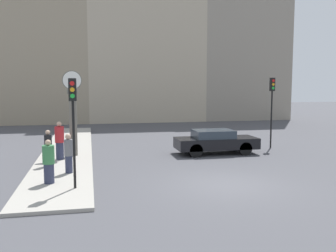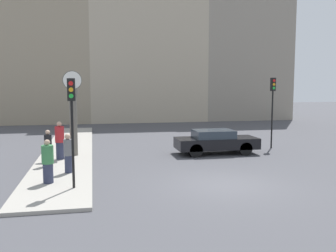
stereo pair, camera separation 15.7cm
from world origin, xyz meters
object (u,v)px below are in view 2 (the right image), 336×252
Objects in this scene: pedestrian_black_jacket at (48,148)px; traffic_light_near at (72,110)px; pedestrian_green_hoodie at (48,162)px; traffic_light_far at (273,98)px; pedestrian_red_top at (60,141)px; pedestrian_grey_jacket at (68,153)px; street_clock at (73,116)px; sedan_car at (216,141)px.

traffic_light_near is at bearing -72.16° from pedestrian_black_jacket.
traffic_light_near is at bearing -42.24° from pedestrian_green_hoodie.
traffic_light_far is 2.24× the size of pedestrian_red_top.
traffic_light_far is at bearing 7.54° from pedestrian_red_top.
traffic_light_near is 12.85m from traffic_light_far.
pedestrian_grey_jacket is 0.88× the size of pedestrian_red_top.
street_clock is 5.54m from pedestrian_green_hoodie.
traffic_light_far reaches higher than pedestrian_red_top.
street_clock reaches higher than pedestrian_green_hoodie.
traffic_light_near is 2.36× the size of pedestrian_grey_jacket.
pedestrian_red_top is at bearing -172.46° from traffic_light_far.
traffic_light_near is 6.25m from street_clock.
sedan_car is 7.52m from street_clock.
sedan_car is at bearing 39.24° from traffic_light_near.
pedestrian_grey_jacket is at bearing -90.76° from street_clock.
traffic_light_near is 2.37× the size of pedestrian_black_jacket.
street_clock is at bearing 89.24° from pedestrian_grey_jacket.
pedestrian_grey_jacket reaches higher than pedestrian_green_hoodie.
traffic_light_near is at bearing -82.32° from pedestrian_grey_jacket.
pedestrian_green_hoodie is at bearing -84.02° from pedestrian_black_jacket.
pedestrian_green_hoodie reaches higher than sedan_car.
traffic_light_near is 0.89× the size of street_clock.
pedestrian_red_top reaches higher than pedestrian_green_hoodie.
pedestrian_green_hoodie is (-0.67, -5.36, -1.24)m from street_clock.
street_clock is 2.68× the size of pedestrian_black_jacket.
street_clock is at bearing 82.87° from pedestrian_green_hoodie.
street_clock is (-7.37, 0.41, 1.46)m from sedan_car.
traffic_light_far is 2.57× the size of pedestrian_black_jacket.
street_clock is 2.67× the size of pedestrian_green_hoodie.
pedestrian_black_jacket is at bearing -104.88° from pedestrian_red_top.
pedestrian_black_jacket is 1.81m from pedestrian_grey_jacket.
traffic_light_near reaches higher than pedestrian_grey_jacket.
traffic_light_far is 12.22m from pedestrian_grey_jacket.
pedestrian_grey_jacket reaches higher than pedestrian_black_jacket.
pedestrian_red_top is at bearing 75.12° from pedestrian_black_jacket.
traffic_light_far is 0.96× the size of street_clock.
sedan_car is at bearing -3.20° from street_clock.
pedestrian_grey_jacket is (0.62, 1.50, 0.02)m from pedestrian_green_hoodie.
pedestrian_red_top is (-11.74, -1.55, -1.89)m from traffic_light_far.
pedestrian_green_hoodie is at bearing 137.76° from traffic_light_near.
sedan_car is 1.15× the size of traffic_light_near.
traffic_light_far is 11.17m from street_clock.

